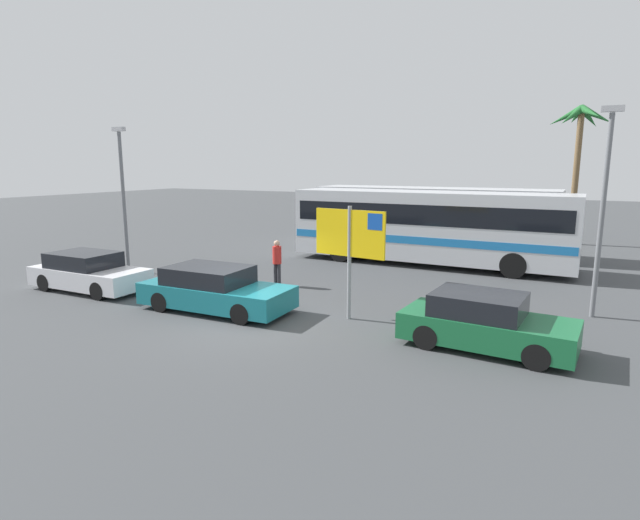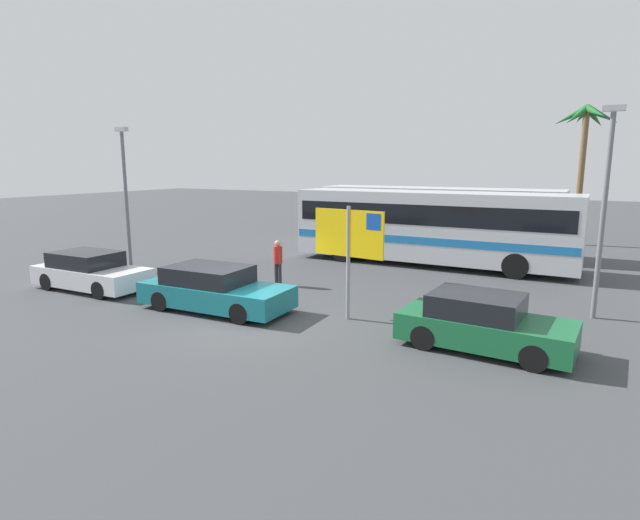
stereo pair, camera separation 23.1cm
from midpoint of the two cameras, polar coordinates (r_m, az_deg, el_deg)
ground at (r=14.42m, az=-8.13°, el=-6.85°), size 120.00×120.00×0.00m
bus_front_coach at (r=22.50m, az=12.68°, el=3.95°), size 11.86×2.65×3.17m
bus_rear_coach at (r=26.20m, az=13.02°, el=4.85°), size 11.86×2.65×3.17m
ferry_sign at (r=14.01m, az=3.85°, el=2.49°), size 2.19×0.33×3.20m
car_white at (r=19.41m, az=-24.06°, el=-1.20°), size 4.28×1.83×1.32m
car_green at (r=12.67m, az=18.29°, el=-6.76°), size 4.03×1.96×1.32m
car_teal at (r=15.55m, az=-11.38°, el=-3.23°), size 4.67×2.03×1.32m
pedestrian_by_bus at (r=18.35m, az=-4.39°, el=0.12°), size 0.32×0.32×1.65m
lamp_post_left_side at (r=16.08m, az=29.65°, el=5.49°), size 0.56×0.20×5.86m
lamp_post_right_side at (r=21.89m, az=-20.68°, el=7.05°), size 0.56×0.20×5.75m
palm_tree_seaside at (r=30.93m, az=27.79°, el=12.50°), size 3.25×3.21×7.41m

